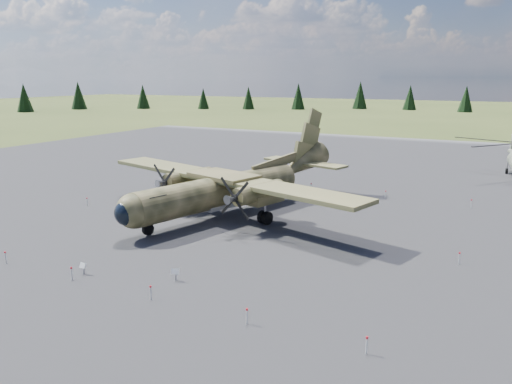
% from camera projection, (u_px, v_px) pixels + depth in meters
% --- Properties ---
extents(ground, '(500.00, 500.00, 0.00)m').
position_uv_depth(ground, '(239.00, 230.00, 40.04)').
color(ground, '#505727').
rests_on(ground, ground).
extents(apron, '(120.00, 120.00, 0.04)m').
position_uv_depth(apron, '(289.00, 203.00, 48.70)').
color(apron, '#555559').
rests_on(apron, ground).
extents(transport_plane, '(28.28, 25.28, 9.41)m').
position_uv_depth(transport_plane, '(232.00, 184.00, 44.49)').
color(transport_plane, '#34361D').
rests_on(transport_plane, ground).
extents(info_placard_left, '(0.49, 0.24, 0.75)m').
position_uv_depth(info_placard_left, '(83.00, 267.00, 30.96)').
color(info_placard_left, gray).
rests_on(info_placard_left, ground).
extents(info_placard_right, '(0.54, 0.36, 0.78)m').
position_uv_depth(info_placard_right, '(175.00, 273.00, 29.94)').
color(info_placard_right, gray).
rests_on(info_placard_right, ground).
extents(barrier_fence, '(33.12, 29.62, 0.85)m').
position_uv_depth(barrier_fence, '(233.00, 224.00, 40.06)').
color(barrier_fence, silver).
rests_on(barrier_fence, ground).
extents(treeline, '(339.12, 342.31, 10.72)m').
position_uv_depth(treeline, '(214.00, 168.00, 40.83)').
color(treeline, black).
rests_on(treeline, ground).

